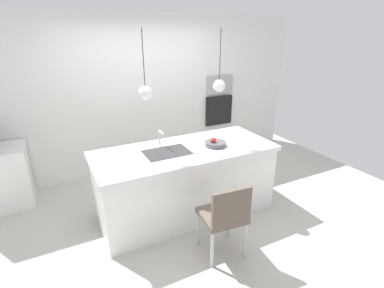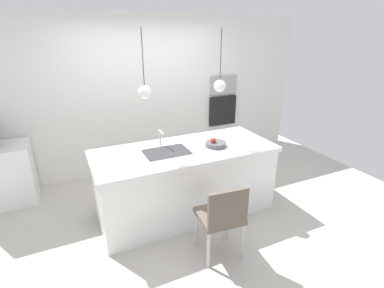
% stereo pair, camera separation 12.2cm
% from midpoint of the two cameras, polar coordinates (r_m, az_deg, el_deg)
% --- Properties ---
extents(floor, '(6.60, 6.60, 0.00)m').
position_cam_midpoint_polar(floor, '(4.13, -0.42, -12.86)').
color(floor, '#BCB7AD').
rests_on(floor, ground).
extents(back_wall, '(6.00, 0.10, 2.60)m').
position_cam_midpoint_polar(back_wall, '(5.07, -8.38, 9.47)').
color(back_wall, silver).
rests_on(back_wall, ground).
extents(kitchen_island, '(2.33, 0.98, 0.92)m').
position_cam_midpoint_polar(kitchen_island, '(3.89, -0.44, -7.21)').
color(kitchen_island, white).
rests_on(kitchen_island, ground).
extents(sink_basin, '(0.56, 0.40, 0.02)m').
position_cam_midpoint_polar(sink_basin, '(3.61, -4.05, -1.66)').
color(sink_basin, '#2D2D30').
rests_on(sink_basin, kitchen_island).
extents(faucet, '(0.02, 0.17, 0.22)m').
position_cam_midpoint_polar(faucet, '(3.74, -5.29, 1.58)').
color(faucet, silver).
rests_on(faucet, kitchen_island).
extents(fruit_bowl, '(0.28, 0.28, 0.13)m').
position_cam_midpoint_polar(fruit_bowl, '(3.78, 5.56, 0.04)').
color(fruit_bowl, '#4C4C51').
rests_on(fruit_bowl, kitchen_island).
extents(microwave, '(0.54, 0.08, 0.34)m').
position_cam_midpoint_polar(microwave, '(5.60, 6.82, 11.53)').
color(microwave, '#9E9EA3').
rests_on(microwave, back_wall).
extents(oven, '(0.56, 0.08, 0.56)m').
position_cam_midpoint_polar(oven, '(5.70, 6.60, 6.57)').
color(oven, black).
rests_on(oven, back_wall).
extents(chair_near, '(0.49, 0.47, 0.88)m').
position_cam_midpoint_polar(chair_near, '(3.15, 7.05, -13.85)').
color(chair_near, brown).
rests_on(chair_near, ground).
extents(pendant_light_left, '(0.15, 0.15, 0.75)m').
position_cam_midpoint_polar(pendant_light_left, '(3.31, -8.24, 10.09)').
color(pendant_light_left, silver).
extents(pendant_light_right, '(0.15, 0.15, 0.75)m').
position_cam_midpoint_polar(pendant_light_right, '(3.70, 6.45, 11.34)').
color(pendant_light_right, silver).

